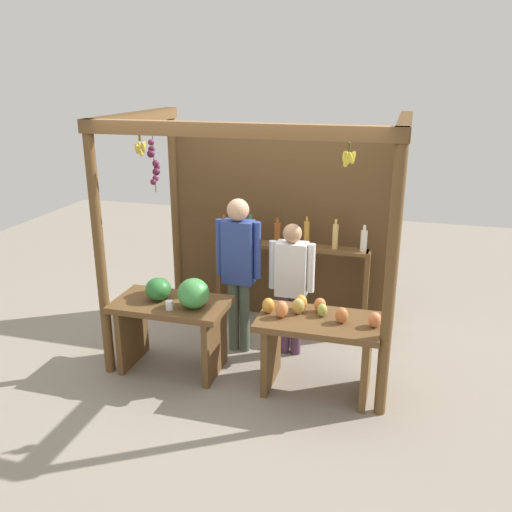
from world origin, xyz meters
TOP-DOWN VIEW (x-y plane):
  - ground_plane at (0.00, 0.00)m, footprint 12.00×12.00m
  - market_stall at (-0.00, 0.41)m, footprint 2.80×1.87m
  - fruit_counter_left at (-0.70, -0.67)m, footprint 1.13×0.64m
  - fruit_counter_right at (0.73, -0.65)m, footprint 1.14×0.64m
  - bottle_shelf_unit at (0.19, 0.66)m, footprint 1.79×0.22m
  - vendor_man at (-0.21, -0.10)m, footprint 0.48×0.23m
  - vendor_woman at (0.34, -0.02)m, footprint 0.48×0.20m

SIDE VIEW (x-z plane):
  - ground_plane at x=0.00m, z-range 0.00..0.00m
  - fruit_counter_right at x=0.73m, z-range 0.11..1.01m
  - fruit_counter_left at x=-0.70m, z-range 0.11..1.14m
  - bottle_shelf_unit at x=0.19m, z-range 0.12..1.46m
  - vendor_woman at x=0.34m, z-range 0.13..1.57m
  - vendor_man at x=-0.21m, z-range 0.17..1.86m
  - market_stall at x=0.00m, z-range 0.19..2.69m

